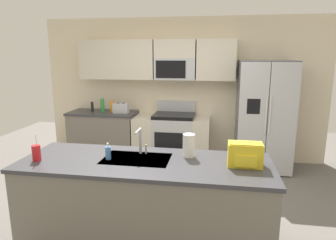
{
  "coord_description": "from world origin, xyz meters",
  "views": [
    {
      "loc": [
        0.64,
        -3.41,
        1.93
      ],
      "look_at": [
        -0.01,
        0.6,
        1.05
      ],
      "focal_mm": 32.0,
      "sensor_mm": 36.0,
      "label": 1
    }
  ],
  "objects_px": {
    "range_oven": "(172,138)",
    "refrigerator": "(264,116)",
    "bottle_green": "(102,105)",
    "backpack": "(245,154)",
    "paper_towel_roll": "(189,145)",
    "bottle_orange": "(112,107)",
    "sink_faucet": "(140,139)",
    "pepper_mill": "(92,107)",
    "soap_dispenser": "(108,153)",
    "drink_cup_red": "(36,153)",
    "toaster": "(121,108)"
  },
  "relations": [
    {
      "from": "range_oven",
      "to": "toaster",
      "type": "bearing_deg",
      "value": -176.77
    },
    {
      "from": "bottle_green",
      "to": "paper_towel_roll",
      "type": "height_order",
      "value": "bottle_green"
    },
    {
      "from": "range_oven",
      "to": "toaster",
      "type": "height_order",
      "value": "range_oven"
    },
    {
      "from": "sink_faucet",
      "to": "paper_towel_roll",
      "type": "relative_size",
      "value": 1.17
    },
    {
      "from": "soap_dispenser",
      "to": "backpack",
      "type": "xyz_separation_m",
      "value": [
        1.35,
        0.04,
        0.05
      ]
    },
    {
      "from": "refrigerator",
      "to": "soap_dispenser",
      "type": "relative_size",
      "value": 10.88
    },
    {
      "from": "refrigerator",
      "to": "paper_towel_roll",
      "type": "xyz_separation_m",
      "value": [
        -1.07,
        -2.18,
        0.09
      ]
    },
    {
      "from": "bottle_green",
      "to": "sink_faucet",
      "type": "relative_size",
      "value": 0.86
    },
    {
      "from": "bottle_orange",
      "to": "soap_dispenser",
      "type": "distance_m",
      "value": 2.56
    },
    {
      "from": "refrigerator",
      "to": "backpack",
      "type": "height_order",
      "value": "refrigerator"
    },
    {
      "from": "paper_towel_roll",
      "to": "bottle_orange",
      "type": "bearing_deg",
      "value": 126.23
    },
    {
      "from": "bottle_green",
      "to": "bottle_orange",
      "type": "bearing_deg",
      "value": -14.59
    },
    {
      "from": "range_oven",
      "to": "backpack",
      "type": "distance_m",
      "value": 2.71
    },
    {
      "from": "pepper_mill",
      "to": "drink_cup_red",
      "type": "xyz_separation_m",
      "value": [
        0.53,
        -2.61,
        -0.01
      ]
    },
    {
      "from": "toaster",
      "to": "backpack",
      "type": "distance_m",
      "value": 3.1
    },
    {
      "from": "soap_dispenser",
      "to": "bottle_green",
      "type": "bearing_deg",
      "value": 112.55
    },
    {
      "from": "toaster",
      "to": "soap_dispenser",
      "type": "xyz_separation_m",
      "value": [
        0.65,
        -2.41,
        -0.02
      ]
    },
    {
      "from": "bottle_orange",
      "to": "soap_dispenser",
      "type": "xyz_separation_m",
      "value": [
        0.83,
        -2.42,
        -0.04
      ]
    },
    {
      "from": "soap_dispenser",
      "to": "backpack",
      "type": "bearing_deg",
      "value": 1.59
    },
    {
      "from": "refrigerator",
      "to": "bottle_orange",
      "type": "height_order",
      "value": "refrigerator"
    },
    {
      "from": "bottle_green",
      "to": "soap_dispenser",
      "type": "distance_m",
      "value": 2.68
    },
    {
      "from": "bottle_orange",
      "to": "pepper_mill",
      "type": "bearing_deg",
      "value": 174.65
    },
    {
      "from": "refrigerator",
      "to": "sink_faucet",
      "type": "bearing_deg",
      "value": -125.84
    },
    {
      "from": "refrigerator",
      "to": "sink_faucet",
      "type": "xyz_separation_m",
      "value": [
        -1.58,
        -2.19,
        0.14
      ]
    },
    {
      "from": "bottle_green",
      "to": "backpack",
      "type": "bearing_deg",
      "value": -45.75
    },
    {
      "from": "pepper_mill",
      "to": "soap_dispenser",
      "type": "xyz_separation_m",
      "value": [
        1.22,
        -2.46,
        -0.02
      ]
    },
    {
      "from": "bottle_green",
      "to": "drink_cup_red",
      "type": "relative_size",
      "value": 0.87
    },
    {
      "from": "refrigerator",
      "to": "pepper_mill",
      "type": "relative_size",
      "value": 10.24
    },
    {
      "from": "toaster",
      "to": "refrigerator",
      "type": "bearing_deg",
      "value": -0.44
    },
    {
      "from": "bottle_orange",
      "to": "drink_cup_red",
      "type": "xyz_separation_m",
      "value": [
        0.13,
        -2.58,
        -0.03
      ]
    },
    {
      "from": "bottle_green",
      "to": "backpack",
      "type": "relative_size",
      "value": 0.76
    },
    {
      "from": "bottle_green",
      "to": "backpack",
      "type": "distance_m",
      "value": 3.41
    },
    {
      "from": "pepper_mill",
      "to": "backpack",
      "type": "xyz_separation_m",
      "value": [
        2.57,
        -2.42,
        0.03
      ]
    },
    {
      "from": "pepper_mill",
      "to": "sink_faucet",
      "type": "relative_size",
      "value": 0.64
    },
    {
      "from": "refrigerator",
      "to": "soap_dispenser",
      "type": "bearing_deg",
      "value": -127.91
    },
    {
      "from": "range_oven",
      "to": "bottle_orange",
      "type": "distance_m",
      "value": 1.24
    },
    {
      "from": "sink_faucet",
      "to": "backpack",
      "type": "xyz_separation_m",
      "value": [
        1.07,
        -0.17,
        -0.05
      ]
    },
    {
      "from": "bottle_green",
      "to": "drink_cup_red",
      "type": "bearing_deg",
      "value": -82.7
    },
    {
      "from": "bottle_green",
      "to": "soap_dispenser",
      "type": "height_order",
      "value": "bottle_green"
    },
    {
      "from": "paper_towel_roll",
      "to": "refrigerator",
      "type": "bearing_deg",
      "value": 63.92
    },
    {
      "from": "soap_dispenser",
      "to": "sink_faucet",
      "type": "bearing_deg",
      "value": 35.97
    },
    {
      "from": "drink_cup_red",
      "to": "bottle_green",
      "type": "bearing_deg",
      "value": 97.3
    },
    {
      "from": "pepper_mill",
      "to": "bottle_orange",
      "type": "bearing_deg",
      "value": -5.35
    },
    {
      "from": "bottle_green",
      "to": "backpack",
      "type": "height_order",
      "value": "bottle_green"
    },
    {
      "from": "refrigerator",
      "to": "sink_faucet",
      "type": "relative_size",
      "value": 6.56
    },
    {
      "from": "range_oven",
      "to": "refrigerator",
      "type": "bearing_deg",
      "value": -2.61
    },
    {
      "from": "drink_cup_red",
      "to": "sink_faucet",
      "type": "bearing_deg",
      "value": 20.12
    },
    {
      "from": "range_oven",
      "to": "sink_faucet",
      "type": "distance_m",
      "value": 2.34
    },
    {
      "from": "refrigerator",
      "to": "backpack",
      "type": "bearing_deg",
      "value": -102.33
    },
    {
      "from": "range_oven",
      "to": "refrigerator",
      "type": "distance_m",
      "value": 1.65
    }
  ]
}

